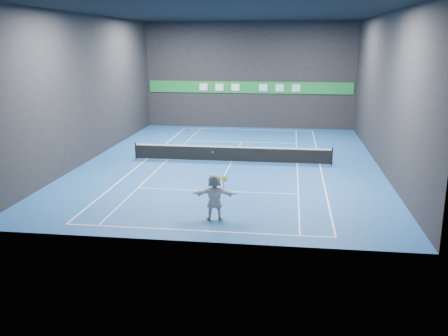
# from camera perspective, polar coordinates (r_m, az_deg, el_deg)

# --- Properties ---
(ground) EXTENTS (26.00, 26.00, 0.00)m
(ground) POSITION_cam_1_polar(r_m,az_deg,el_deg) (31.41, 0.85, 0.73)
(ground) COLOR #1B4F96
(ground) RESTS_ON ground
(ceiling) EXTENTS (26.00, 26.00, 0.00)m
(ceiling) POSITION_cam_1_polar(r_m,az_deg,el_deg) (30.57, 0.91, 17.36)
(ceiling) COLOR black
(ceiling) RESTS_ON ground
(wall_back) EXTENTS (18.00, 0.10, 9.00)m
(wall_back) POSITION_cam_1_polar(r_m,az_deg,el_deg) (43.56, 2.93, 10.51)
(wall_back) COLOR black
(wall_back) RESTS_ON ground
(wall_front) EXTENTS (18.00, 0.10, 9.00)m
(wall_front) POSITION_cam_1_polar(r_m,az_deg,el_deg) (17.92, -4.05, 5.05)
(wall_front) COLOR black
(wall_front) RESTS_ON ground
(wall_left) EXTENTS (0.10, 26.00, 9.00)m
(wall_left) POSITION_cam_1_polar(r_m,az_deg,el_deg) (32.95, -15.05, 8.82)
(wall_left) COLOR black
(wall_left) RESTS_ON ground
(wall_right) EXTENTS (0.10, 26.00, 9.00)m
(wall_right) POSITION_cam_1_polar(r_m,az_deg,el_deg) (30.93, 17.86, 8.30)
(wall_right) COLOR black
(wall_right) RESTS_ON ground
(baseline_near) EXTENTS (10.98, 0.08, 0.01)m
(baseline_near) POSITION_cam_1_polar(r_m,az_deg,el_deg) (20.17, -3.19, -7.15)
(baseline_near) COLOR white
(baseline_near) RESTS_ON ground
(baseline_far) EXTENTS (10.98, 0.08, 0.01)m
(baseline_far) POSITION_cam_1_polar(r_m,az_deg,el_deg) (43.00, 2.73, 4.42)
(baseline_far) COLOR white
(baseline_far) RESTS_ON ground
(sideline_doubles_left) EXTENTS (0.08, 23.78, 0.01)m
(sideline_doubles_left) POSITION_cam_1_polar(r_m,az_deg,el_deg) (32.49, -8.81, 1.03)
(sideline_doubles_left) COLOR white
(sideline_doubles_left) RESTS_ON ground
(sideline_doubles_right) EXTENTS (0.08, 23.78, 0.01)m
(sideline_doubles_right) POSITION_cam_1_polar(r_m,az_deg,el_deg) (31.26, 10.89, 0.41)
(sideline_doubles_right) COLOR white
(sideline_doubles_right) RESTS_ON ground
(sideline_singles_left) EXTENTS (0.06, 23.78, 0.01)m
(sideline_singles_left) POSITION_cam_1_polar(r_m,az_deg,el_deg) (32.14, -6.45, 0.96)
(sideline_singles_left) COLOR white
(sideline_singles_left) RESTS_ON ground
(sideline_singles_right) EXTENTS (0.06, 23.78, 0.01)m
(sideline_singles_right) POSITION_cam_1_polar(r_m,az_deg,el_deg) (31.20, 8.36, 0.49)
(sideline_singles_right) COLOR white
(sideline_singles_right) RESTS_ON ground
(service_line_near) EXTENTS (8.23, 0.06, 0.01)m
(service_line_near) POSITION_cam_1_polar(r_m,az_deg,el_deg) (25.28, -0.87, -2.64)
(service_line_near) COLOR white
(service_line_near) RESTS_ON ground
(service_line_far) EXTENTS (8.23, 0.06, 0.01)m
(service_line_far) POSITION_cam_1_polar(r_m,az_deg,el_deg) (37.62, 2.00, 3.00)
(service_line_far) COLOR white
(service_line_far) RESTS_ON ground
(center_service_line) EXTENTS (0.06, 12.80, 0.01)m
(center_service_line) POSITION_cam_1_polar(r_m,az_deg,el_deg) (31.41, 0.85, 0.73)
(center_service_line) COLOR white
(center_service_line) RESTS_ON ground
(player) EXTENTS (1.93, 0.77, 2.03)m
(player) POSITION_cam_1_polar(r_m,az_deg,el_deg) (21.05, -1.08, -3.28)
(player) COLOR silver
(player) RESTS_ON ground
(tennis_ball) EXTENTS (0.07, 0.07, 0.07)m
(tennis_ball) POSITION_cam_1_polar(r_m,az_deg,el_deg) (20.59, -1.32, 1.81)
(tennis_ball) COLOR #D3FA29
(tennis_ball) RESTS_ON player
(tennis_net) EXTENTS (12.50, 0.10, 1.07)m
(tennis_net) POSITION_cam_1_polar(r_m,az_deg,el_deg) (31.28, 0.85, 1.69)
(tennis_net) COLOR black
(tennis_net) RESTS_ON ground
(sponsor_banner) EXTENTS (17.64, 0.11, 1.00)m
(sponsor_banner) POSITION_cam_1_polar(r_m,az_deg,el_deg) (43.57, 2.91, 9.19)
(sponsor_banner) COLOR #1B8034
(sponsor_banner) RESTS_ON wall_back
(tennis_racket) EXTENTS (0.48, 0.40, 0.58)m
(tennis_racket) POSITION_cam_1_polar(r_m,az_deg,el_deg) (20.85, -0.15, -1.44)
(tennis_racket) COLOR #B51317
(tennis_racket) RESTS_ON player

